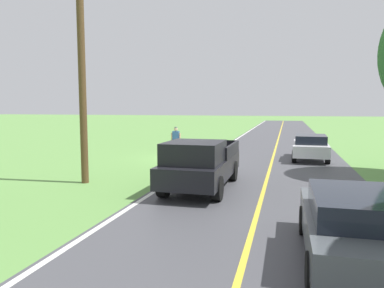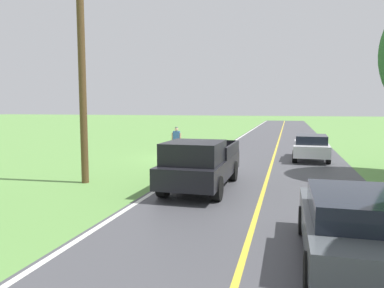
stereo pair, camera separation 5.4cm
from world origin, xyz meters
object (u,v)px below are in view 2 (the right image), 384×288
(sedan_near_oncoming, at_px, (311,146))
(pickup_truck_passing, at_px, (200,163))
(hitchhiker_walking, at_px, (177,139))
(sedan_mid_oncoming, at_px, (355,225))
(utility_pole_roadside, at_px, (82,73))
(suitcase_carried, at_px, (170,151))

(sedan_near_oncoming, bearing_deg, pickup_truck_passing, 64.04)
(hitchhiker_walking, distance_m, pickup_truck_passing, 9.92)
(sedan_mid_oncoming, bearing_deg, utility_pole_roadside, -30.87)
(hitchhiker_walking, xyz_separation_m, pickup_truck_passing, (-3.73, 9.19, -0.01))
(hitchhiker_walking, xyz_separation_m, utility_pole_roadside, (0.93, 9.20, 3.29))
(suitcase_carried, height_order, sedan_mid_oncoming, sedan_mid_oncoming)
(pickup_truck_passing, relative_size, utility_pole_roadside, 0.63)
(suitcase_carried, distance_m, sedan_near_oncoming, 8.47)
(hitchhiker_walking, relative_size, sedan_mid_oncoming, 0.40)
(suitcase_carried, xyz_separation_m, sedan_near_oncoming, (-8.45, 0.26, 0.54))
(suitcase_carried, bearing_deg, utility_pole_roadside, -5.08)
(pickup_truck_passing, bearing_deg, sedan_near_oncoming, -115.96)
(suitcase_carried, relative_size, utility_pole_roadside, 0.05)
(pickup_truck_passing, distance_m, sedan_mid_oncoming, 6.88)
(hitchhiker_walking, xyz_separation_m, sedan_near_oncoming, (-8.03, 0.36, -0.23))
(hitchhiker_walking, height_order, suitcase_carried, hitchhiker_walking)
(suitcase_carried, relative_size, sedan_mid_oncoming, 0.10)
(hitchhiker_walking, height_order, sedan_mid_oncoming, hitchhiker_walking)
(utility_pole_roadside, bearing_deg, suitcase_carried, -93.20)
(hitchhiker_walking, bearing_deg, sedan_near_oncoming, 177.46)
(sedan_near_oncoming, bearing_deg, hitchhiker_walking, -2.54)
(pickup_truck_passing, bearing_deg, sedan_mid_oncoming, 128.73)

